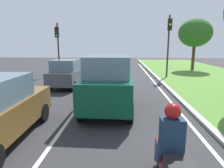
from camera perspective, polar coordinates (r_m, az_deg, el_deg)
The scene contains 11 objects.
ground_plane at distance 12.82m, azimuth -2.57°, elevation -0.89°, with size 60.00×60.00×0.00m, color #2D2D30.
lane_line_center at distance 12.91m, azimuth -5.67°, elevation -0.84°, with size 0.12×32.00×0.01m, color silver.
lane_line_right_edge at distance 12.98m, azimuth 13.45°, elevation -1.03°, with size 0.12×32.00×0.01m, color silver.
curb_right at distance 13.07m, azimuth 15.62°, elevation -0.80°, with size 0.24×48.00×0.12m, color #9E9B93.
car_suv_ahead at distance 8.27m, azimuth -0.83°, elevation 0.58°, with size 2.06×4.54×2.28m.
car_hatchback_far at distance 13.15m, azimuth -12.97°, elevation 3.04°, with size 1.79×3.73×1.78m.
motorcycle at distance 3.91m, azimuth 16.51°, elevation -22.29°, with size 0.40×1.90×1.01m.
rider_person at distance 3.65m, azimuth 16.88°, elevation -13.70°, with size 0.50×0.40×1.16m.
traffic_light_near_right at distance 17.01m, azimuth 16.23°, elevation 13.17°, with size 0.32×0.50×5.08m.
traffic_light_overhead_left at distance 18.34m, azimuth -15.54°, elevation 11.99°, with size 0.32×0.50×4.60m.
tree_roadside_far at distance 23.10m, azimuth 23.01°, elevation 13.48°, with size 3.44×3.44×5.42m.
Camera 1 is at (1.24, 1.53, 2.70)m, focal length 31.46 mm.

